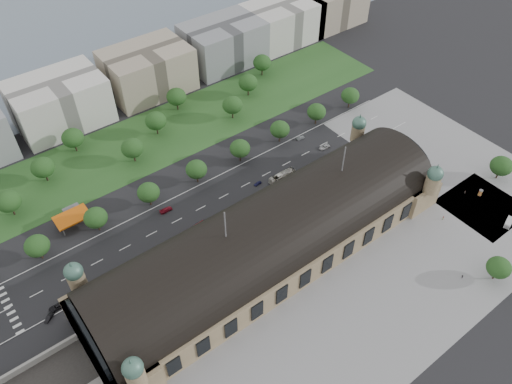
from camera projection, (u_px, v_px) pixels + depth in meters
ground at (270, 255)px, 196.73m from camera, size 900.00×900.00×0.00m
station at (271, 238)px, 189.52m from camera, size 150.00×48.40×44.30m
plaza_south at (370, 319)px, 176.14m from camera, size 190.00×48.00×0.12m
plaza_east at (437, 153)px, 241.22m from camera, size 56.00×100.00×0.12m
road_slab at (177, 221)px, 209.61m from camera, size 260.00×26.00×0.10m
grass_belt at (127, 150)px, 242.90m from camera, size 300.00×45.00×0.10m
petrol_station at (72, 214)px, 208.34m from camera, size 14.00×13.00×5.05m
office_3 at (60, 102)px, 250.65m from camera, size 45.00×32.00×24.00m
office_4 at (148, 70)px, 272.24m from camera, size 45.00×32.00×24.00m
office_5 at (223, 43)px, 293.84m from camera, size 45.00×32.00×24.00m
office_6 at (282, 22)px, 313.27m from camera, size 45.00×32.00×24.00m
office_7 at (329, 5)px, 330.55m from camera, size 45.00×32.00×24.00m
tree_row_2 at (37, 246)px, 190.43m from camera, size 9.60×9.60×11.52m
tree_row_3 at (96, 218)px, 200.79m from camera, size 9.60×9.60×11.52m
tree_row_4 at (148, 192)px, 211.16m from camera, size 9.60×9.60×11.52m
tree_row_5 at (196, 169)px, 221.52m from camera, size 9.60×9.60×11.52m
tree_row_6 at (240, 148)px, 231.89m from camera, size 9.60×9.60×11.52m
tree_row_7 at (280, 129)px, 242.26m from camera, size 9.60×9.60×11.52m
tree_row_8 at (316, 112)px, 252.62m from camera, size 9.60×9.60×11.52m
tree_row_9 at (350, 96)px, 262.99m from camera, size 9.60×9.60×11.52m
tree_belt_3 at (8, 201)px, 206.54m from camera, size 10.40×10.40×12.48m
tree_belt_4 at (43, 167)px, 221.54m from camera, size 10.40×10.40×12.48m
tree_belt_5 at (73, 138)px, 236.54m from camera, size 10.40×10.40×12.48m
tree_belt_6 at (132, 148)px, 231.16m from camera, size 10.40×10.40×12.48m
tree_belt_7 at (156, 121)px, 246.16m from camera, size 10.40×10.40×12.48m
tree_belt_8 at (176, 97)px, 261.16m from camera, size 10.40×10.40×12.48m
tree_belt_9 at (232, 105)px, 255.78m from camera, size 10.40×10.40×12.48m
tree_belt_10 at (248, 83)px, 270.78m from camera, size 10.40×10.40×12.48m
tree_belt_11 at (262, 63)px, 285.78m from camera, size 10.40×10.40×12.48m
tree_plaza_ne at (501, 166)px, 223.18m from camera, size 10.00×10.00×11.69m
tree_plaza_s at (499, 268)px, 183.90m from camera, size 9.00×9.00×10.64m
traffic_car_2 at (57, 307)px, 178.86m from camera, size 5.78×2.78×1.59m
traffic_car_3 at (166, 210)px, 213.00m from camera, size 5.59×2.29×1.62m
traffic_car_4 at (258, 183)px, 224.90m from camera, size 3.81×1.74×1.27m
traffic_car_5 at (301, 138)px, 248.28m from camera, size 4.40×1.80×1.42m
traffic_car_6 at (324, 147)px, 243.07m from camera, size 5.70×2.80×1.56m
parked_car_0 at (49, 318)px, 175.84m from camera, size 4.29×3.67×1.39m
parked_car_1 at (81, 310)px, 177.96m from camera, size 5.81×4.59×1.47m
parked_car_2 at (139, 268)px, 191.11m from camera, size 5.77×5.09×1.60m
parked_car_3 at (165, 254)px, 196.05m from camera, size 4.55×3.21×1.44m
parked_car_4 at (171, 251)px, 197.31m from camera, size 4.50×3.63×1.44m
parked_car_5 at (139, 278)px, 187.99m from camera, size 5.34×4.10×1.35m
parked_car_6 at (183, 244)px, 199.64m from camera, size 4.83×3.27×1.30m
bus_west at (193, 232)px, 202.69m from camera, size 13.65×4.46×3.73m
bus_mid at (275, 187)px, 222.25m from camera, size 10.75×2.56×2.99m
bus_east at (282, 176)px, 226.44m from camera, size 13.53×3.35×3.76m
van_south at (508, 223)px, 207.01m from camera, size 6.29×4.03×2.54m
advertising_column at (480, 193)px, 219.23m from camera, size 1.68×1.68×3.19m
pedestrian_0 at (443, 218)px, 209.51m from camera, size 0.87×0.52×1.75m
pedestrian_2 at (465, 192)px, 220.48m from camera, size 0.93×1.07×1.91m
pedestrian_3 at (511, 224)px, 207.21m from camera, size 1.17×0.68×1.88m
pedestrian_4 at (462, 277)px, 188.29m from camera, size 1.00×1.03×1.55m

